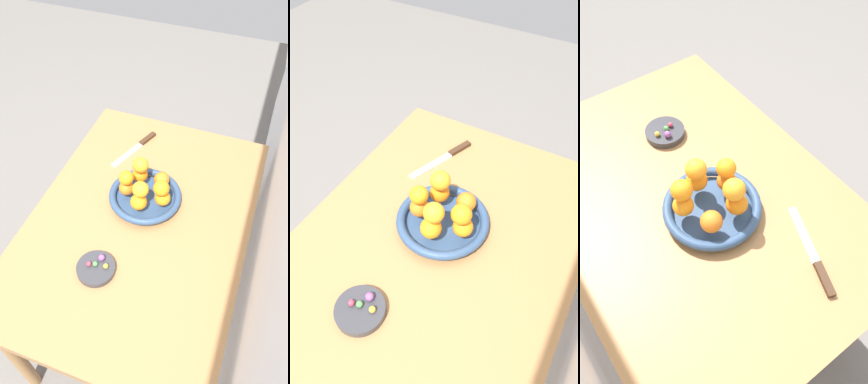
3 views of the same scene
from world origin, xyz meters
TOP-DOWN VIEW (x-y plane):
  - ground_plane at (0.00, 0.00)m, footprint 6.00×6.00m
  - dining_table at (0.00, 0.00)m, footprint 1.10×0.76m
  - fruit_bowl at (-0.09, -0.01)m, footprint 0.27×0.27m
  - candy_dish at (0.24, -0.06)m, footprint 0.12×0.12m
  - orange_0 at (-0.07, -0.08)m, footprint 0.05×0.05m
  - orange_1 at (-0.02, -0.01)m, footprint 0.06×0.06m
  - orange_2 at (-0.06, 0.06)m, footprint 0.06×0.06m
  - orange_3 at (-0.15, 0.03)m, footprint 0.06×0.06m
  - orange_4 at (-0.14, -0.05)m, footprint 0.06×0.06m
  - orange_5 at (-0.07, -0.08)m, footprint 0.05×0.05m
  - orange_6 at (-0.03, -0.01)m, footprint 0.06×0.06m
  - orange_7 at (-0.06, 0.05)m, footprint 0.06×0.06m
  - orange_8 at (-0.14, -0.05)m, footprint 0.06×0.06m
  - candy_ball_0 at (0.21, -0.05)m, footprint 0.02×0.02m
  - candy_ball_1 at (0.24, -0.08)m, footprint 0.02×0.02m
  - candy_ball_2 at (0.23, -0.03)m, footprint 0.02×0.02m
  - candy_ball_3 at (0.24, -0.06)m, footprint 0.02×0.02m
  - knife at (-0.35, -0.14)m, footprint 0.25×0.11m

SIDE VIEW (x-z plane):
  - ground_plane at x=0.00m, z-range 0.00..0.00m
  - dining_table at x=0.00m, z-range 0.28..1.02m
  - knife at x=-0.35m, z-range 0.74..0.75m
  - candy_dish at x=0.24m, z-range 0.74..0.76m
  - fruit_bowl at x=-0.09m, z-range 0.74..0.78m
  - candy_ball_1 at x=0.24m, z-range 0.76..0.78m
  - candy_ball_2 at x=0.23m, z-range 0.76..0.78m
  - candy_ball_3 at x=0.24m, z-range 0.76..0.78m
  - candy_ball_0 at x=0.21m, z-range 0.76..0.78m
  - orange_0 at x=-0.07m, z-range 0.78..0.83m
  - orange_2 at x=-0.06m, z-range 0.78..0.84m
  - orange_3 at x=-0.15m, z-range 0.78..0.84m
  - orange_4 at x=-0.14m, z-range 0.78..0.84m
  - orange_1 at x=-0.02m, z-range 0.78..0.84m
  - orange_5 at x=-0.07m, z-range 0.83..0.89m
  - orange_7 at x=-0.06m, z-range 0.84..0.89m
  - orange_6 at x=-0.03m, z-range 0.84..0.90m
  - orange_8 at x=-0.14m, z-range 0.84..0.90m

